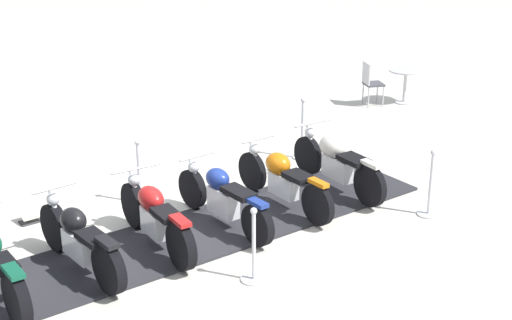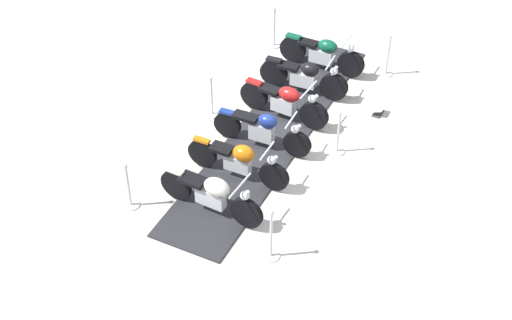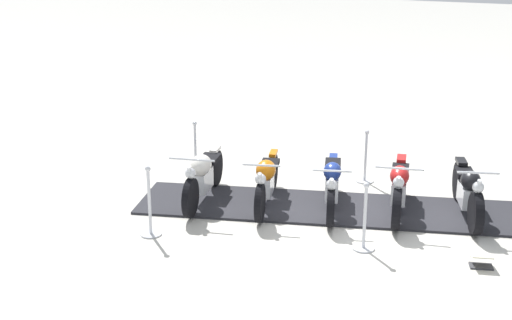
{
  "view_description": "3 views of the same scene",
  "coord_description": "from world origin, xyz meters",
  "px_view_note": "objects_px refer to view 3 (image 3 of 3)",
  "views": [
    {
      "loc": [
        2.56,
        9.58,
        5.02
      ],
      "look_at": [
        -1.39,
        -1.09,
        0.61
      ],
      "focal_mm": 53.87,
      "sensor_mm": 36.0,
      "label": 1
    },
    {
      "loc": [
        -9.46,
        -8.11,
        9.77
      ],
      "look_at": [
        -1.76,
        -1.11,
        0.94
      ],
      "focal_mm": 50.41,
      "sensor_mm": 36.0,
      "label": 2
    },
    {
      "loc": [
        2.98,
        -10.72,
        4.51
      ],
      "look_at": [
        -1.76,
        -0.61,
        0.86
      ],
      "focal_mm": 48.47,
      "sensor_mm": 36.0,
      "label": 3
    }
  ],
  "objects_px": {
    "stanchion_left_mid": "(365,166)",
    "stanchion_left_front": "(196,157)",
    "motorcycle_cream": "(203,175)",
    "motorcycle_copper": "(267,180)",
    "motorcycle_maroon": "(399,187)",
    "motorcycle_navy": "(332,184)",
    "info_placard": "(481,263)",
    "stanchion_right_mid": "(364,229)",
    "stanchion_right_front": "(150,213)",
    "motorcycle_black": "(468,191)"
  },
  "relations": [
    {
      "from": "stanchion_right_front",
      "to": "info_placard",
      "type": "relative_size",
      "value": 3.13
    },
    {
      "from": "stanchion_right_mid",
      "to": "stanchion_left_front",
      "type": "height_order",
      "value": "stanchion_right_mid"
    },
    {
      "from": "motorcycle_copper",
      "to": "stanchion_right_mid",
      "type": "relative_size",
      "value": 2.07
    },
    {
      "from": "stanchion_right_mid",
      "to": "info_placard",
      "type": "bearing_deg",
      "value": 4.26
    },
    {
      "from": "stanchion_left_front",
      "to": "stanchion_left_mid",
      "type": "bearing_deg",
      "value": 16.27
    },
    {
      "from": "motorcycle_black",
      "to": "stanchion_right_front",
      "type": "relative_size",
      "value": 1.82
    },
    {
      "from": "motorcycle_copper",
      "to": "stanchion_right_mid",
      "type": "bearing_deg",
      "value": 49.04
    },
    {
      "from": "motorcycle_copper",
      "to": "stanchion_right_front",
      "type": "height_order",
      "value": "stanchion_right_front"
    },
    {
      "from": "info_placard",
      "to": "motorcycle_cream",
      "type": "bearing_deg",
      "value": -22.16
    },
    {
      "from": "motorcycle_cream",
      "to": "stanchion_left_mid",
      "type": "xyz_separation_m",
      "value": [
        2.26,
        2.28,
        -0.21
      ]
    },
    {
      "from": "motorcycle_navy",
      "to": "stanchion_right_front",
      "type": "relative_size",
      "value": 1.88
    },
    {
      "from": "motorcycle_cream",
      "to": "stanchion_right_front",
      "type": "height_order",
      "value": "stanchion_right_front"
    },
    {
      "from": "motorcycle_navy",
      "to": "info_placard",
      "type": "relative_size",
      "value": 5.9
    },
    {
      "from": "stanchion_right_front",
      "to": "stanchion_right_mid",
      "type": "bearing_deg",
      "value": 16.27
    },
    {
      "from": "stanchion_right_front",
      "to": "motorcycle_black",
      "type": "bearing_deg",
      "value": 32.79
    },
    {
      "from": "stanchion_right_mid",
      "to": "stanchion_left_front",
      "type": "bearing_deg",
      "value": 153.96
    },
    {
      "from": "motorcycle_navy",
      "to": "stanchion_left_front",
      "type": "distance_m",
      "value": 3.16
    },
    {
      "from": "motorcycle_cream",
      "to": "motorcycle_maroon",
      "type": "height_order",
      "value": "same"
    },
    {
      "from": "motorcycle_navy",
      "to": "stanchion_left_front",
      "type": "bearing_deg",
      "value": -120.71
    },
    {
      "from": "motorcycle_cream",
      "to": "motorcycle_maroon",
      "type": "relative_size",
      "value": 1.02
    },
    {
      "from": "motorcycle_navy",
      "to": "stanchion_right_mid",
      "type": "distance_m",
      "value": 1.59
    },
    {
      "from": "motorcycle_navy",
      "to": "stanchion_right_mid",
      "type": "bearing_deg",
      "value": 19.07
    },
    {
      "from": "stanchion_right_mid",
      "to": "stanchion_right_front",
      "type": "height_order",
      "value": "stanchion_right_front"
    },
    {
      "from": "motorcycle_navy",
      "to": "info_placard",
      "type": "distance_m",
      "value": 2.91
    },
    {
      "from": "info_placard",
      "to": "stanchion_right_mid",
      "type": "bearing_deg",
      "value": -12.01
    },
    {
      "from": "motorcycle_navy",
      "to": "stanchion_right_front",
      "type": "distance_m",
      "value": 3.13
    },
    {
      "from": "stanchion_left_mid",
      "to": "stanchion_right_mid",
      "type": "xyz_separation_m",
      "value": [
        0.85,
        -2.9,
        0.01
      ]
    },
    {
      "from": "motorcycle_copper",
      "to": "stanchion_right_mid",
      "type": "xyz_separation_m",
      "value": [
        2.02,
        -0.94,
        -0.17
      ]
    },
    {
      "from": "motorcycle_maroon",
      "to": "stanchion_left_mid",
      "type": "xyz_separation_m",
      "value": [
        -0.97,
        1.32,
        -0.17
      ]
    },
    {
      "from": "motorcycle_black",
      "to": "stanchion_right_mid",
      "type": "distance_m",
      "value": 2.25
    },
    {
      "from": "motorcycle_copper",
      "to": "stanchion_left_mid",
      "type": "xyz_separation_m",
      "value": [
        1.18,
        1.96,
        -0.18
      ]
    },
    {
      "from": "motorcycle_black",
      "to": "stanchion_left_mid",
      "type": "height_order",
      "value": "stanchion_left_mid"
    },
    {
      "from": "stanchion_right_mid",
      "to": "stanchion_right_front",
      "type": "distance_m",
      "value": 3.32
    },
    {
      "from": "stanchion_left_mid",
      "to": "stanchion_right_front",
      "type": "bearing_deg",
      "value": -121.43
    },
    {
      "from": "stanchion_right_front",
      "to": "motorcycle_cream",
      "type": "bearing_deg",
      "value": 87.0
    },
    {
      "from": "motorcycle_black",
      "to": "info_placard",
      "type": "relative_size",
      "value": 5.71
    },
    {
      "from": "motorcycle_cream",
      "to": "motorcycle_navy",
      "type": "bearing_deg",
      "value": 93.65
    },
    {
      "from": "stanchion_left_mid",
      "to": "stanchion_right_mid",
      "type": "bearing_deg",
      "value": -73.73
    },
    {
      "from": "motorcycle_maroon",
      "to": "motorcycle_black",
      "type": "relative_size",
      "value": 1.04
    },
    {
      "from": "stanchion_left_mid",
      "to": "motorcycle_maroon",
      "type": "bearing_deg",
      "value": -53.79
    },
    {
      "from": "stanchion_left_mid",
      "to": "stanchion_left_front",
      "type": "bearing_deg",
      "value": -163.73
    },
    {
      "from": "motorcycle_navy",
      "to": "stanchion_right_front",
      "type": "height_order",
      "value": "stanchion_right_front"
    },
    {
      "from": "motorcycle_copper",
      "to": "stanchion_right_front",
      "type": "distance_m",
      "value": 2.2
    },
    {
      "from": "motorcycle_cream",
      "to": "stanchion_left_front",
      "type": "relative_size",
      "value": 2.09
    },
    {
      "from": "stanchion_right_mid",
      "to": "motorcycle_cream",
      "type": "bearing_deg",
      "value": 168.66
    },
    {
      "from": "stanchion_left_mid",
      "to": "stanchion_left_front",
      "type": "distance_m",
      "value": 3.32
    },
    {
      "from": "stanchion_left_front",
      "to": "stanchion_right_front",
      "type": "bearing_deg",
      "value": -73.73
    },
    {
      "from": "motorcycle_navy",
      "to": "info_placard",
      "type": "height_order",
      "value": "motorcycle_navy"
    },
    {
      "from": "motorcycle_black",
      "to": "stanchion_left_mid",
      "type": "bearing_deg",
      "value": -135.06
    },
    {
      "from": "motorcycle_cream",
      "to": "stanchion_right_front",
      "type": "bearing_deg",
      "value": -16.06
    }
  ]
}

